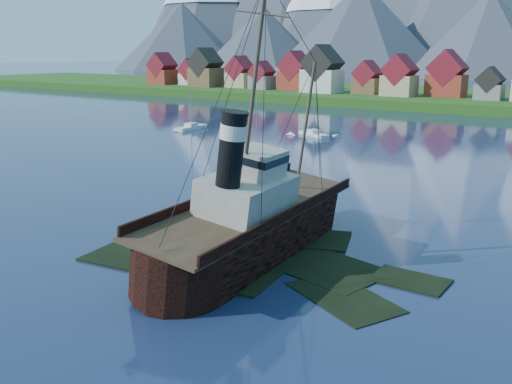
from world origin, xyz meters
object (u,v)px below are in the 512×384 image
Objects in this scene: sailboat_c at (314,135)px; sailboat_f at (191,128)px; tugboat_wreck at (259,218)px; sailboat_a at (257,150)px.

sailboat_f reaches higher than sailboat_c.
sailboat_c is at bearing 110.58° from tugboat_wreck.
sailboat_f is (-29.57, 15.28, 0.05)m from sailboat_a.
tugboat_wreck is at bearing -48.41° from sailboat_f.
sailboat_f reaches higher than sailboat_a.
tugboat_wreck is 2.91× the size of sailboat_a.
tugboat_wreck is 53.89m from sailboat_a.
sailboat_c is at bearing 10.60° from sailboat_f.
sailboat_f is at bearing 127.30° from sailboat_a.
tugboat_wreck is at bearing -80.17° from sailboat_a.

